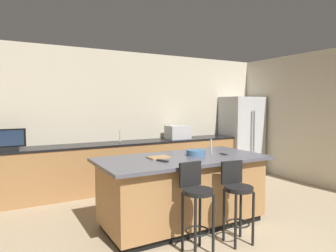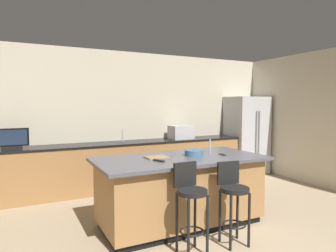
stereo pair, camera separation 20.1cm
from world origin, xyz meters
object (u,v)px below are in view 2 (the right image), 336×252
at_px(tv_monitor, 12,140).
at_px(cell_phone, 222,154).
at_px(refrigerator, 247,135).
at_px(bar_stool_right, 233,195).
at_px(kitchen_island, 180,190).
at_px(tv_remote, 159,161).
at_px(microwave, 181,132).
at_px(bar_stool_left, 190,199).
at_px(cutting_board, 156,157).
at_px(fruit_bowl, 194,153).

height_order(tv_monitor, cell_phone, tv_monitor).
xyz_separation_m(refrigerator, cell_phone, (-2.31, -2.10, 0.02)).
bearing_deg(bar_stool_right, refrigerator, 53.37).
height_order(kitchen_island, cell_phone, cell_phone).
xyz_separation_m(tv_monitor, tv_remote, (1.69, -2.15, -0.13)).
relative_size(microwave, tv_remote, 2.82).
xyz_separation_m(bar_stool_left, cell_phone, (0.92, 0.65, 0.34)).
bearing_deg(bar_stool_left, cell_phone, 33.39).
distance_m(bar_stool_right, cutting_board, 1.13).
height_order(bar_stool_right, tv_remote, bar_stool_right).
relative_size(kitchen_island, fruit_bowl, 8.80).
xyz_separation_m(microwave, bar_stool_right, (-0.88, -2.84, -0.48)).
xyz_separation_m(bar_stool_left, fruit_bowl, (0.52, 0.77, 0.37)).
distance_m(tv_monitor, cutting_board, 2.59).
xyz_separation_m(microwave, tv_remote, (-1.55, -2.20, -0.11)).
height_order(kitchen_island, cutting_board, cutting_board).
xyz_separation_m(microwave, bar_stool_left, (-1.45, -2.80, -0.45)).
xyz_separation_m(bar_stool_right, tv_remote, (-0.67, 0.64, 0.37)).
relative_size(refrigerator, fruit_bowl, 6.97).
bearing_deg(tv_monitor, cutting_board, -47.22).
relative_size(bar_stool_left, tv_remote, 5.92).
bearing_deg(tv_monitor, bar_stool_right, -49.75).
bearing_deg(fruit_bowl, bar_stool_right, -86.63).
bearing_deg(cell_phone, tv_monitor, 157.62).
bearing_deg(cell_phone, kitchen_island, -173.73).
bearing_deg(kitchen_island, fruit_bowl, 4.61).
xyz_separation_m(tv_remote, cutting_board, (0.07, 0.25, -0.00)).
height_order(bar_stool_right, fruit_bowl, fruit_bowl).
xyz_separation_m(bar_stool_right, cell_phone, (0.35, 0.68, 0.36)).
distance_m(microwave, tv_monitor, 3.24).
distance_m(fruit_bowl, cell_phone, 0.42).
relative_size(tv_remote, cutting_board, 0.59).
bearing_deg(refrigerator, kitchen_island, -145.83).
height_order(kitchen_island, tv_remote, tv_remote).
relative_size(tv_monitor, bar_stool_right, 0.54).
distance_m(microwave, bar_stool_right, 3.01).
height_order(refrigerator, tv_remote, refrigerator).
distance_m(microwave, tv_remote, 2.69).
bearing_deg(cutting_board, refrigerator, 30.21).
distance_m(bar_stool_left, fruit_bowl, 1.00).
height_order(tv_remote, cutting_board, tv_remote).
height_order(tv_monitor, bar_stool_right, tv_monitor).
bearing_deg(cell_phone, cutting_board, -176.49).
bearing_deg(refrigerator, tv_monitor, 179.98).
bearing_deg(tv_remote, cutting_board, 51.98).
bearing_deg(fruit_bowl, bar_stool_left, -124.15).
xyz_separation_m(microwave, cutting_board, (-1.48, -1.95, -0.11)).
distance_m(refrigerator, bar_stool_left, 4.25).
relative_size(tv_monitor, cell_phone, 3.52).
relative_size(bar_stool_right, fruit_bowl, 3.67).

